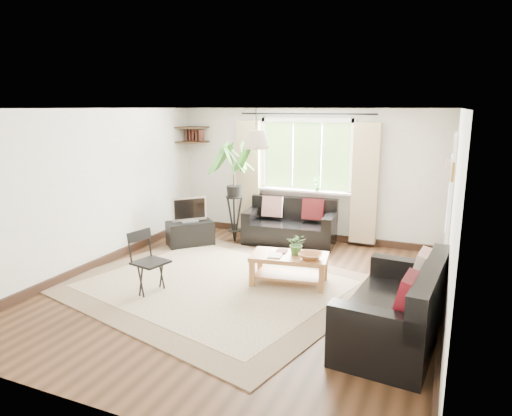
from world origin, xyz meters
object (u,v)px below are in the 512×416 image
at_px(folding_chair, 151,263).
at_px(sofa_back, 290,223).
at_px(coffee_table, 289,269).
at_px(sofa_right, 394,302).
at_px(palm_stand, 234,192).
at_px(tv_stand, 190,233).

bearing_deg(folding_chair, sofa_back, -5.37).
xyz_separation_m(sofa_back, coffee_table, (0.63, -1.87, -0.16)).
relative_size(sofa_right, palm_stand, 0.96).
relative_size(sofa_back, folding_chair, 1.92).
bearing_deg(sofa_back, sofa_right, -58.43).
height_order(sofa_back, sofa_right, sofa_right).
bearing_deg(sofa_right, coffee_table, -118.55).
distance_m(coffee_table, palm_stand, 2.38).
xyz_separation_m(sofa_back, folding_chair, (-0.93, -2.89, 0.04)).
height_order(sofa_back, coffee_table, sofa_back).
bearing_deg(tv_stand, sofa_back, -18.99).
distance_m(sofa_back, coffee_table, 1.98).
relative_size(sofa_right, tv_stand, 2.20).
bearing_deg(sofa_right, folding_chair, -84.47).
relative_size(sofa_back, sofa_right, 0.91).
bearing_deg(coffee_table, folding_chair, -146.78).
bearing_deg(coffee_table, tv_stand, 154.64).
xyz_separation_m(palm_stand, folding_chair, (0.05, -2.62, -0.49)).
height_order(sofa_back, folding_chair, folding_chair).
height_order(sofa_right, palm_stand, palm_stand).
bearing_deg(sofa_back, palm_stand, -169.86).
height_order(sofa_back, palm_stand, palm_stand).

